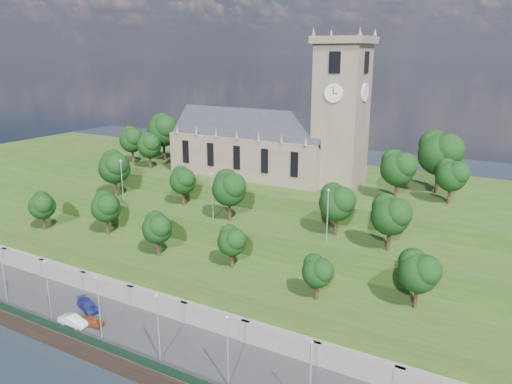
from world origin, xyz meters
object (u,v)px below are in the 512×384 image
Objects in this scene: church at (274,139)px; car_right at (88,305)px; car_left at (92,322)px; car_middle at (73,321)px.

car_right is (-10.24, -39.06, -19.82)m from church.
car_left is 4.94m from car_right.
car_right is at bearing 19.71° from car_middle.
church is 7.95× the size of car_right.
car_left is 0.78× the size of car_middle.
car_middle reaches higher than car_left.
car_left is at bearing -63.31° from car_middle.
car_left is (-6.24, -41.94, -19.93)m from church.
car_middle is at bearing -137.68° from car_right.
car_right is at bearing 48.73° from car_left.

